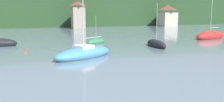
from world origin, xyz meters
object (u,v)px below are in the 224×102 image
object	(u,v)px
shore_building_central	(168,16)
sailboat_far_4	(210,36)
sailboat_far_3	(84,54)
shore_building_westcentral	(78,15)
mooring_buoy_near	(25,52)
sailboat_far_10	(96,42)
sailboat_far_9	(156,44)

from	to	relation	value
shore_building_central	sailboat_far_4	world-z (taller)	sailboat_far_4
shore_building_central	sailboat_far_3	bearing A→B (deg)	-130.09
sailboat_far_3	shore_building_westcentral	bearing A→B (deg)	-131.07
shore_building_central	sailboat_far_3	size ratio (longest dim) A/B	0.61
shore_building_westcentral	mooring_buoy_near	world-z (taller)	shore_building_westcentral
shore_building_westcentral	sailboat_far_10	world-z (taller)	shore_building_westcentral
sailboat_far_3	sailboat_far_9	distance (m)	13.85
sailboat_far_3	mooring_buoy_near	bearing A→B (deg)	-74.59
shore_building_central	sailboat_far_10	xyz separation A→B (m)	(-40.17, -41.57, -3.56)
sailboat_far_4	sailboat_far_10	distance (m)	23.60
sailboat_far_10	mooring_buoy_near	world-z (taller)	sailboat_far_10
sailboat_far_9	mooring_buoy_near	size ratio (longest dim) A/B	16.15
sailboat_far_3	sailboat_far_10	xyz separation A→B (m)	(5.15, 12.26, -0.18)
shore_building_westcentral	sailboat_far_4	bearing A→B (deg)	-67.01
sailboat_far_9	sailboat_far_10	size ratio (longest dim) A/B	1.42
sailboat_far_3	shore_building_central	bearing A→B (deg)	-159.30
sailboat_far_3	mooring_buoy_near	size ratio (longest dim) A/B	29.41
sailboat_far_3	sailboat_far_10	bearing A→B (deg)	-141.97
shore_building_westcentral	sailboat_far_10	distance (m)	41.53
shore_building_central	sailboat_far_10	bearing A→B (deg)	-134.02
shore_building_central	sailboat_far_4	xyz separation A→B (m)	(-16.57, -42.08, -3.31)
sailboat_far_9	mooring_buoy_near	bearing A→B (deg)	-86.95
sailboat_far_3	mooring_buoy_near	xyz separation A→B (m)	(-6.47, 6.55, -0.45)
sailboat_far_3	sailboat_far_4	bearing A→B (deg)	173.03
sailboat_far_4	mooring_buoy_near	bearing A→B (deg)	-5.93
sailboat_far_10	sailboat_far_4	bearing A→B (deg)	-33.83
sailboat_far_4	sailboat_far_10	bearing A→B (deg)	-15.57
sailboat_far_3	mooring_buoy_near	world-z (taller)	sailboat_far_3
shore_building_central	sailboat_far_9	bearing A→B (deg)	-123.82
sailboat_far_4	sailboat_far_9	distance (m)	17.20
shore_building_central	sailboat_far_4	size ratio (longest dim) A/B	0.71
shore_building_central	sailboat_far_3	xyz separation A→B (m)	(-45.31, -53.84, -3.37)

